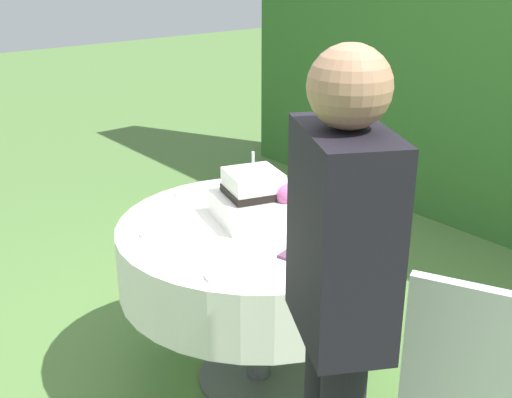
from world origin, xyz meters
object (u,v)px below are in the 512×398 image
(serving_plate_far, at_px, (188,194))
(garden_chair, at_px, (472,370))
(cake_table, at_px, (259,255))
(standing_person, at_px, (338,305))
(serving_plate_near, at_px, (153,233))
(napkin_stack, at_px, (307,254))
(serving_plate_right, at_px, (250,190))
(wedding_cake, at_px, (255,199))
(serving_plate_left, at_px, (224,275))

(serving_plate_far, xyz_separation_m, garden_chair, (1.41, 0.14, -0.21))
(cake_table, height_order, standing_person, standing_person)
(serving_plate_near, height_order, napkin_stack, same)
(serving_plate_far, relative_size, standing_person, 0.07)
(serving_plate_right, distance_m, napkin_stack, 0.69)
(garden_chair, bearing_deg, wedding_cake, -175.25)
(wedding_cake, xyz_separation_m, standing_person, (0.90, -0.44, 0.09))
(napkin_stack, bearing_deg, wedding_cake, 171.16)
(cake_table, bearing_deg, serving_plate_left, -53.99)
(serving_plate_far, xyz_separation_m, serving_plate_left, (0.73, -0.33, 0.00))
(cake_table, relative_size, standing_person, 0.72)
(garden_chair, distance_m, standing_person, 0.66)
(wedding_cake, height_order, serving_plate_left, wedding_cake)
(serving_plate_right, bearing_deg, serving_plate_left, -44.44)
(garden_chair, bearing_deg, cake_table, -174.27)
(serving_plate_left, xyz_separation_m, serving_plate_right, (-0.58, 0.57, 0.00))
(serving_plate_far, bearing_deg, napkin_stack, -0.14)
(serving_plate_near, bearing_deg, napkin_stack, 33.87)
(serving_plate_far, bearing_deg, cake_table, 5.48)
(wedding_cake, relative_size, serving_plate_near, 3.55)
(wedding_cake, bearing_deg, serving_plate_left, -50.86)
(napkin_stack, xyz_separation_m, standing_person, (0.53, -0.39, 0.18))
(cake_table, bearing_deg, serving_plate_right, 147.45)
(serving_plate_left, distance_m, serving_plate_right, 0.82)
(cake_table, distance_m, serving_plate_left, 0.48)
(serving_plate_far, bearing_deg, serving_plate_left, -24.42)
(cake_table, xyz_separation_m, garden_chair, (0.96, 0.10, -0.07))
(wedding_cake, height_order, serving_plate_near, wedding_cake)
(standing_person, bearing_deg, serving_plate_right, 151.74)
(cake_table, relative_size, garden_chair, 1.29)
(serving_plate_near, bearing_deg, cake_table, 65.44)
(napkin_stack, height_order, garden_chair, garden_chair)
(serving_plate_near, xyz_separation_m, serving_plate_right, (-0.14, 0.59, 0.00))
(cake_table, distance_m, napkin_stack, 0.37)
(serving_plate_far, xyz_separation_m, napkin_stack, (0.79, -0.00, -0.00))
(cake_table, bearing_deg, serving_plate_far, -174.52)
(garden_chair, relative_size, standing_person, 0.56)
(serving_plate_far, xyz_separation_m, serving_plate_right, (0.14, 0.24, 0.00))
(serving_plate_near, distance_m, serving_plate_left, 0.45)
(serving_plate_far, height_order, standing_person, standing_person)
(cake_table, height_order, wedding_cake, wedding_cake)
(cake_table, bearing_deg, garden_chair, 5.73)
(cake_table, xyz_separation_m, serving_plate_far, (-0.45, -0.04, 0.14))
(serving_plate_far, distance_m, serving_plate_right, 0.28)
(serving_plate_near, relative_size, standing_person, 0.06)
(serving_plate_near, height_order, serving_plate_right, same)
(serving_plate_near, xyz_separation_m, serving_plate_left, (0.45, 0.02, 0.00))
(serving_plate_near, relative_size, serving_plate_left, 0.77)
(wedding_cake, bearing_deg, serving_plate_near, -108.54)
(serving_plate_far, relative_size, garden_chair, 0.13)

